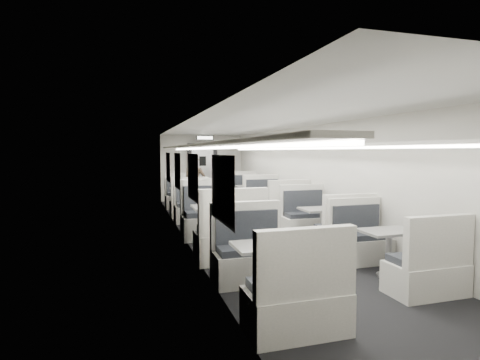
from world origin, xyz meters
TOP-DOWN VIEW (x-y plane):
  - room at (0.00, 0.00)m, footprint 3.24×12.24m
  - booth_left_a at (-1.00, 3.47)m, footprint 1.02×2.07m
  - booth_left_b at (-1.00, 1.08)m, footprint 1.00×2.02m
  - booth_left_c at (-1.00, -0.88)m, footprint 1.13×2.29m
  - booth_left_d at (-1.00, -3.53)m, footprint 1.02×2.06m
  - booth_right_a at (1.00, 3.31)m, footprint 1.06×2.14m
  - booth_right_b at (1.00, 1.35)m, footprint 1.06×2.15m
  - booth_right_c at (1.00, -1.19)m, footprint 1.01×2.04m
  - booth_right_d at (1.00, -3.12)m, footprint 0.96×1.95m
  - passenger at (-0.84, 2.75)m, footprint 0.71×0.57m
  - window_a at (-1.49, 3.40)m, footprint 0.02×1.18m
  - window_b at (-1.49, 1.20)m, footprint 0.02×1.18m
  - window_c at (-1.49, -1.00)m, footprint 0.02×1.18m
  - window_d at (-1.49, -3.20)m, footprint 0.02×1.18m
  - luggage_rack_left at (-1.24, -0.30)m, footprint 0.46×10.40m
  - luggage_rack_right at (1.24, -0.30)m, footprint 0.46×10.40m
  - vestibule_door at (0.00, 5.93)m, footprint 1.10×0.13m
  - exit_sign at (0.00, 5.44)m, footprint 0.62×0.12m
  - wall_notice at (0.75, 5.92)m, footprint 0.32×0.02m

SIDE VIEW (x-z plane):
  - booth_right_d at x=1.00m, z-range -0.17..0.87m
  - booth_left_b at x=-1.00m, z-range -0.18..0.90m
  - booth_right_c at x=1.00m, z-range -0.18..0.91m
  - booth_left_d at x=-1.00m, z-range -0.18..0.92m
  - booth_left_a at x=-1.00m, z-range -0.18..0.92m
  - booth_right_a at x=1.00m, z-range -0.19..0.96m
  - booth_right_b at x=1.00m, z-range -0.19..0.96m
  - booth_left_c at x=-1.00m, z-range -0.20..1.02m
  - passenger at x=-0.84m, z-range 0.00..1.70m
  - vestibule_door at x=0.00m, z-range -0.01..2.09m
  - room at x=0.00m, z-range -0.12..2.52m
  - window_a at x=-1.49m, z-range 0.93..1.77m
  - window_b at x=-1.49m, z-range 0.93..1.77m
  - window_c at x=-1.49m, z-range 0.93..1.77m
  - window_d at x=-1.49m, z-range 0.93..1.77m
  - wall_notice at x=0.75m, z-range 1.30..1.70m
  - luggage_rack_left at x=-1.24m, z-range 1.87..1.96m
  - luggage_rack_right at x=1.24m, z-range 1.87..1.96m
  - exit_sign at x=0.00m, z-range 2.20..2.36m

